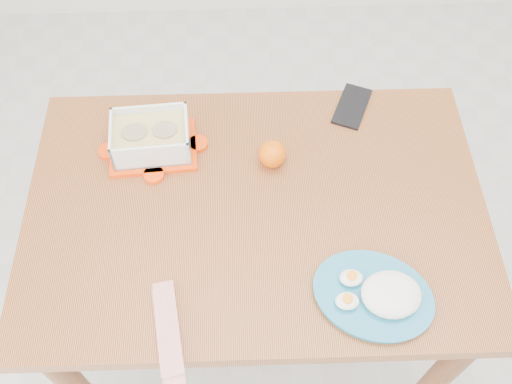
{
  "coord_description": "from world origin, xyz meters",
  "views": [
    {
      "loc": [
        -0.23,
        -0.55,
        1.86
      ],
      "look_at": [
        -0.2,
        0.14,
        0.81
      ],
      "focal_mm": 40.0,
      "sensor_mm": 36.0,
      "label": 1
    }
  ],
  "objects_px": {
    "orange_fruit": "(272,154)",
    "smartphone": "(352,106)",
    "dining_table": "(256,231)",
    "food_container": "(151,138)",
    "rice_plate": "(379,294)"
  },
  "relations": [
    {
      "from": "orange_fruit",
      "to": "rice_plate",
      "type": "bearing_deg",
      "value": -60.59
    },
    {
      "from": "food_container",
      "to": "orange_fruit",
      "type": "height_order",
      "value": "food_container"
    },
    {
      "from": "dining_table",
      "to": "rice_plate",
      "type": "xyz_separation_m",
      "value": [
        0.24,
        -0.23,
        0.14
      ]
    },
    {
      "from": "dining_table",
      "to": "food_container",
      "type": "bearing_deg",
      "value": 144.8
    },
    {
      "from": "smartphone",
      "to": "food_container",
      "type": "bearing_deg",
      "value": -143.75
    },
    {
      "from": "rice_plate",
      "to": "smartphone",
      "type": "distance_m",
      "value": 0.52
    },
    {
      "from": "orange_fruit",
      "to": "smartphone",
      "type": "xyz_separation_m",
      "value": [
        0.21,
        0.17,
        -0.03
      ]
    },
    {
      "from": "food_container",
      "to": "rice_plate",
      "type": "bearing_deg",
      "value": -43.95
    },
    {
      "from": "food_container",
      "to": "smartphone",
      "type": "relative_size",
      "value": 1.54
    },
    {
      "from": "dining_table",
      "to": "smartphone",
      "type": "relative_size",
      "value": 7.47
    },
    {
      "from": "smartphone",
      "to": "orange_fruit",
      "type": "bearing_deg",
      "value": -118.92
    },
    {
      "from": "food_container",
      "to": "rice_plate",
      "type": "xyz_separation_m",
      "value": [
        0.49,
        -0.41,
        -0.02
      ]
    },
    {
      "from": "smartphone",
      "to": "rice_plate",
      "type": "bearing_deg",
      "value": -68.43
    },
    {
      "from": "dining_table",
      "to": "orange_fruit",
      "type": "bearing_deg",
      "value": 71.19
    },
    {
      "from": "orange_fruit",
      "to": "rice_plate",
      "type": "relative_size",
      "value": 0.21
    }
  ]
}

